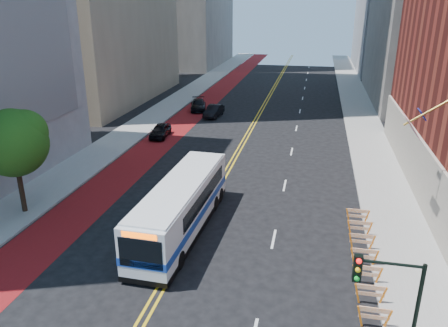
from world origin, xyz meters
The scene contains 14 objects.
ground centered at (0.00, 0.00, 0.00)m, with size 160.00×160.00×0.00m, color black.
sidewalk_left centered at (-12.00, 30.00, 0.07)m, with size 4.00×140.00×0.15m, color gray.
sidewalk_right centered at (12.00, 30.00, 0.07)m, with size 4.00×140.00×0.15m, color gray.
bus_lane_paint centered at (-8.10, 30.00, 0.00)m, with size 3.60×140.00×0.01m, color maroon.
center_line_inner centered at (-0.18, 30.00, 0.00)m, with size 0.14×140.00×0.01m, color gold.
center_line_outer centered at (0.18, 30.00, 0.00)m, with size 0.14×140.00×0.01m, color gold.
lane_dashes centered at (4.80, 38.00, 0.01)m, with size 0.14×98.20×0.01m.
construction_barriers centered at (9.60, 3.42, 0.68)m, with size 1.42×10.91×1.00m.
street_tree centered at (-11.24, 6.04, 4.91)m, with size 4.20×4.20×6.70m.
traffic_signal centered at (9.41, -3.51, 3.72)m, with size 2.21×0.34×5.07m.
transit_bus centered at (-0.63, 5.91, 1.65)m, with size 2.90×11.55×3.15m.
car_a centered at (-8.49, 23.89, 0.66)m, with size 1.56×3.87×1.32m, color black.
car_b centered at (-5.12, 33.16, 0.68)m, with size 1.44×4.14×1.36m, color black.
car_c centered at (-7.81, 36.03, 0.66)m, with size 1.85×4.55×1.32m, color black.
Camera 1 is at (6.57, -16.18, 12.83)m, focal length 35.00 mm.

